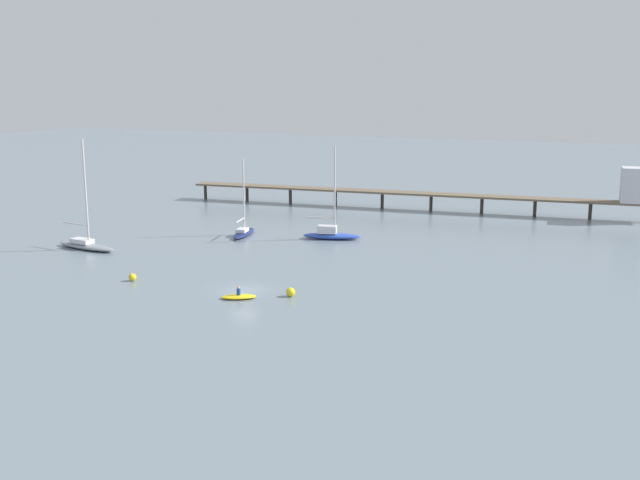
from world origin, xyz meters
The scene contains 8 objects.
ground_plane centered at (0.00, 0.00, 0.00)m, with size 400.00×400.00×0.00m, color slate.
pier centered at (13.42, 51.67, 3.63)m, with size 70.94×10.44×7.67m.
sailboat_navy centered at (-13.01, 22.55, 0.60)m, with size 3.20×7.28×9.82m.
sailboat_blue centered at (-1.94, 25.21, 0.75)m, with size 7.58×3.95×11.66m.
sailboat_gray centered at (-26.07, 8.07, 0.72)m, with size 9.02×3.00×12.95m.
dinghy_yellow centered at (0.88, -2.45, 0.20)m, with size 3.47×2.81×1.14m.
mooring_buoy_outer centered at (-11.83, -1.44, 0.38)m, with size 0.77×0.77×0.77m, color yellow.
mooring_buoy_mid centered at (4.90, 0.05, 0.43)m, with size 0.86×0.86×0.86m, color yellow.
Camera 1 is at (34.09, -58.36, 19.13)m, focal length 41.50 mm.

